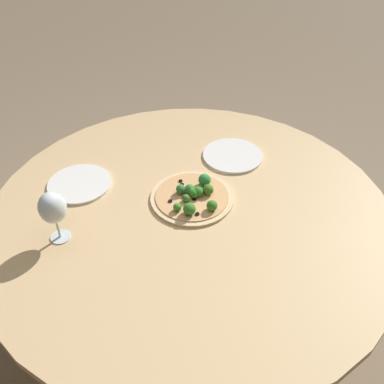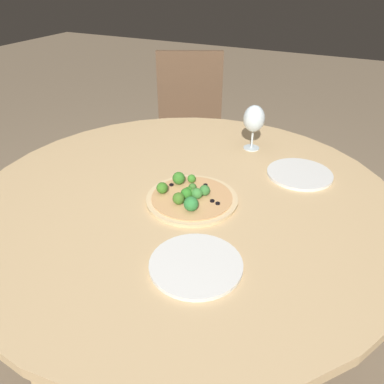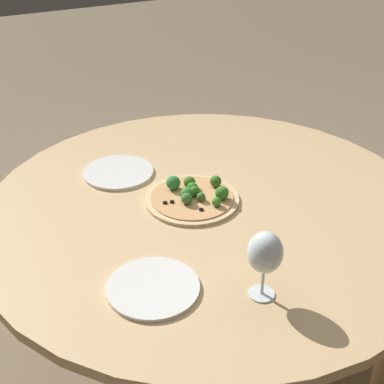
% 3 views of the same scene
% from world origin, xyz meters
% --- Properties ---
extents(ground_plane, '(12.00, 12.00, 0.00)m').
position_xyz_m(ground_plane, '(0.00, 0.00, 0.00)').
color(ground_plane, '#847056').
extents(dining_table, '(1.32, 1.32, 0.74)m').
position_xyz_m(dining_table, '(0.00, 0.00, 0.69)').
color(dining_table, tan).
rests_on(dining_table, ground_plane).
extents(chair, '(0.53, 0.53, 0.94)m').
position_xyz_m(chair, '(0.46, -0.97, 0.50)').
color(chair, brown).
rests_on(chair, ground_plane).
extents(pizza, '(0.28, 0.28, 0.06)m').
position_xyz_m(pizza, '(-0.03, 0.03, 0.76)').
color(pizza, '#DBBC89').
rests_on(pizza, dining_table).
extents(wine_glass, '(0.08, 0.08, 0.17)m').
position_xyz_m(wine_glass, '(-0.08, -0.40, 0.86)').
color(wine_glass, silver).
rests_on(wine_glass, dining_table).
extents(plate_near, '(0.22, 0.22, 0.01)m').
position_xyz_m(plate_near, '(-0.30, -0.27, 0.75)').
color(plate_near, silver).
rests_on(plate_near, dining_table).
extents(plate_far, '(0.23, 0.23, 0.01)m').
position_xyz_m(plate_far, '(-0.17, 0.29, 0.75)').
color(plate_far, silver).
rests_on(plate_far, dining_table).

